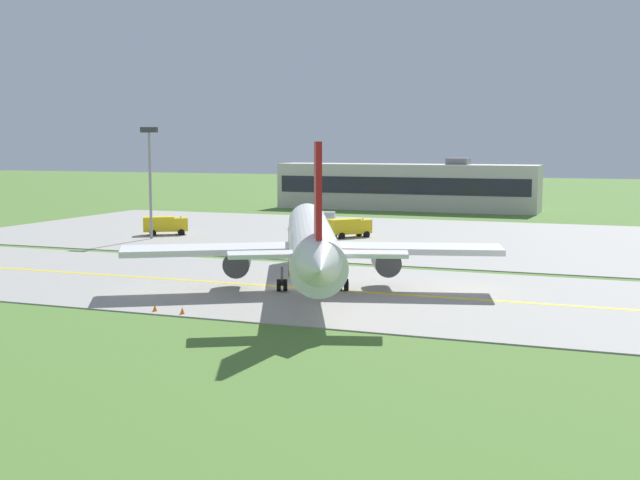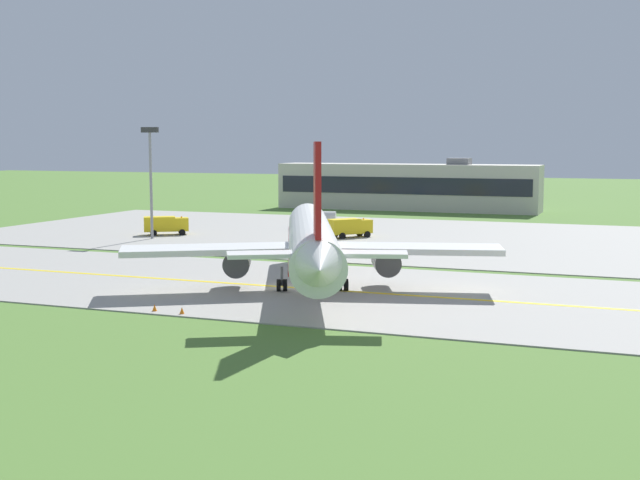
{
  "view_description": "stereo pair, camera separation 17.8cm",
  "coord_description": "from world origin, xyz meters",
  "px_view_note": "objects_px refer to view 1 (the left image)",
  "views": [
    {
      "loc": [
        28.51,
        -65.68,
        12.56
      ],
      "look_at": [
        2.38,
        2.99,
        4.0
      ],
      "focal_mm": 46.53,
      "sensor_mm": 36.0,
      "label": 1
    },
    {
      "loc": [
        28.67,
        -65.62,
        12.56
      ],
      "look_at": [
        2.38,
        2.99,
        4.0
      ],
      "focal_mm": 46.53,
      "sensor_mm": 36.0,
      "label": 2
    }
  ],
  "objects_px": {
    "service_truck_pushback": "(349,227)",
    "airplane_lead": "(312,242)",
    "apron_light_mast": "(150,169)",
    "service_truck_fuel": "(315,219)",
    "service_truck_baggage": "(165,224)"
  },
  "relations": [
    {
      "from": "service_truck_baggage",
      "to": "service_truck_fuel",
      "type": "bearing_deg",
      "value": 44.0
    },
    {
      "from": "service_truck_baggage",
      "to": "service_truck_fuel",
      "type": "relative_size",
      "value": 0.97
    },
    {
      "from": "service_truck_pushback",
      "to": "apron_light_mast",
      "type": "distance_m",
      "value": 27.3
    },
    {
      "from": "service_truck_pushback",
      "to": "airplane_lead",
      "type": "bearing_deg",
      "value": -75.83
    },
    {
      "from": "apron_light_mast",
      "to": "airplane_lead",
      "type": "bearing_deg",
      "value": -39.27
    },
    {
      "from": "service_truck_baggage",
      "to": "airplane_lead",
      "type": "bearing_deg",
      "value": -43.09
    },
    {
      "from": "service_truck_baggage",
      "to": "service_truck_fuel",
      "type": "xyz_separation_m",
      "value": [
        16.08,
        15.53,
        0.0
      ]
    },
    {
      "from": "service_truck_pushback",
      "to": "apron_light_mast",
      "type": "bearing_deg",
      "value": -155.96
    },
    {
      "from": "apron_light_mast",
      "to": "service_truck_fuel",
      "type": "bearing_deg",
      "value": 52.84
    },
    {
      "from": "service_truck_fuel",
      "to": "apron_light_mast",
      "type": "bearing_deg",
      "value": -127.16
    },
    {
      "from": "service_truck_pushback",
      "to": "apron_light_mast",
      "type": "xyz_separation_m",
      "value": [
        -23.9,
        -10.66,
        7.79
      ]
    },
    {
      "from": "airplane_lead",
      "to": "service_truck_pushback",
      "type": "bearing_deg",
      "value": 104.17
    },
    {
      "from": "airplane_lead",
      "to": "service_truck_pushback",
      "type": "height_order",
      "value": "airplane_lead"
    },
    {
      "from": "airplane_lead",
      "to": "service_truck_baggage",
      "type": "distance_m",
      "value": 47.01
    },
    {
      "from": "service_truck_fuel",
      "to": "airplane_lead",
      "type": "bearing_deg",
      "value": -69.08
    }
  ]
}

